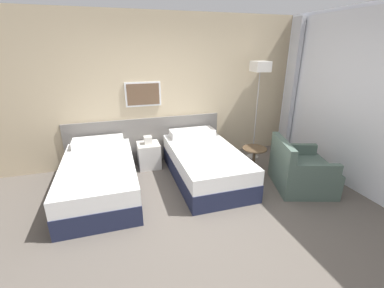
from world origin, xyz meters
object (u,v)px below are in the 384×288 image
floor_lamp (260,75)px  armchair (300,172)px  bed_near_door (100,177)px  nightstand (149,155)px  bed_near_window (205,163)px  side_table (254,156)px

floor_lamp → armchair: floor_lamp is taller
bed_near_door → nightstand: 1.11m
bed_near_window → floor_lamp: (1.24, 0.53, 1.36)m
side_table → armchair: armchair is taller
nightstand → floor_lamp: (2.08, -0.18, 1.39)m
nightstand → armchair: armchair is taller
nightstand → side_table: nightstand is taller
nightstand → side_table: (1.70, -0.85, 0.10)m
armchair → floor_lamp: bearing=22.7°
nightstand → side_table: size_ratio=1.21×
armchair → side_table: bearing=56.7°
bed_near_window → side_table: bed_near_window is taller
bed_near_window → armchair: armchair is taller
bed_near_window → armchair: bearing=-29.0°
bed_near_door → floor_lamp: bearing=10.3°
bed_near_door → side_table: 2.56m
floor_lamp → side_table: size_ratio=3.80×
nightstand → bed_near_window: bearing=-40.0°
floor_lamp → side_table: (-0.38, -0.67, -1.29)m
bed_near_door → floor_lamp: floor_lamp is taller
nightstand → floor_lamp: size_ratio=0.32×
bed_near_door → nightstand: size_ratio=3.24×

